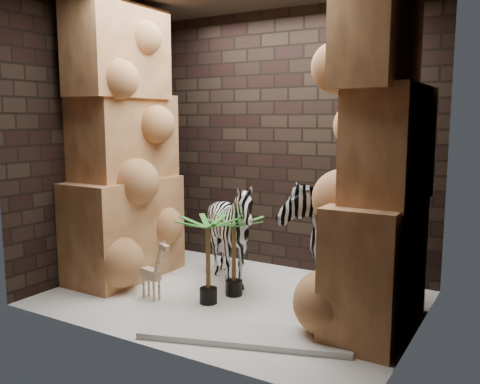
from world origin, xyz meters
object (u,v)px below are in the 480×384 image
Objects in this scene: zebra_left at (231,238)px; palm_back at (208,260)px; giraffe_toy at (151,267)px; palm_front at (234,256)px; zebra_right at (322,225)px; surfboard at (245,335)px.

zebra_left reaches higher than palm_back.
zebra_left is 1.77× the size of giraffe_toy.
zebra_left is 1.39× the size of palm_front.
palm_back is at bearing -153.24° from zebra_right.
palm_back is (0.09, -0.57, -0.09)m from zebra_left.
giraffe_toy is 0.79× the size of palm_front.
zebra_right is 1.17m from palm_back.
palm_front is at bearing 73.32° from palm_back.
zebra_left is at bearing 98.96° from palm_back.
zebra_left reaches higher than surfboard.
giraffe_toy is at bearing -126.74° from zebra_left.
zebra_left is 0.91m from giraffe_toy.
surfboard is (0.79, -1.07, -0.49)m from zebra_left.
palm_front reaches higher than surfboard.
zebra_left is at bearing 176.19° from zebra_right.
giraffe_toy is (-0.46, -0.76, -0.19)m from zebra_left.
palm_back reaches higher than surfboard.
zebra_right is 2.25× the size of giraffe_toy.
zebra_right is 1.44m from surfboard.
zebra_right is 1.70× the size of palm_back.
zebra_left is (-0.93, -0.19, -0.21)m from zebra_right.
zebra_left is 0.58m from palm_back.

